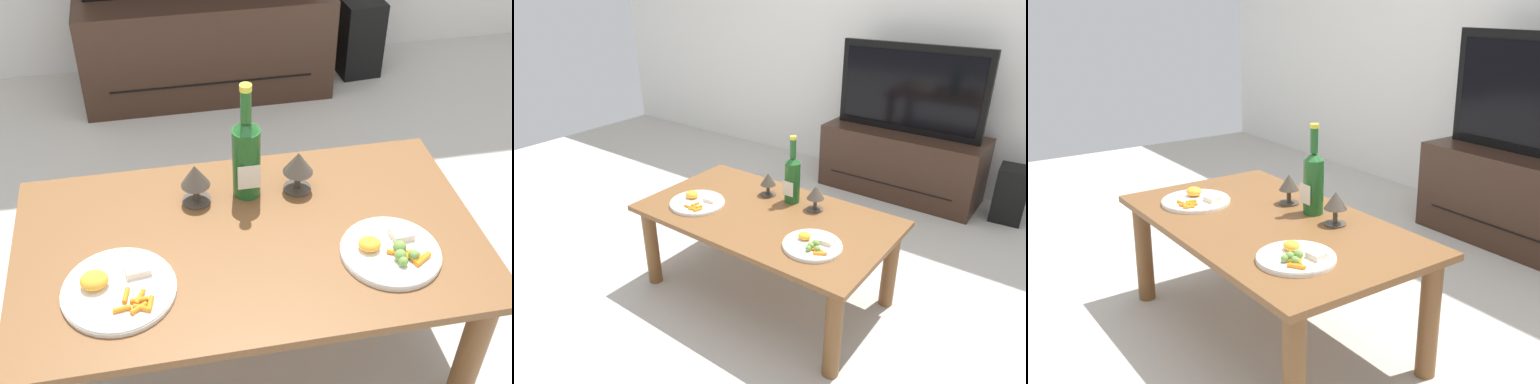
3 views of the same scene
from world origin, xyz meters
TOP-DOWN VIEW (x-y plane):
  - ground_plane at (0.00, 0.00)m, footprint 6.40×6.40m
  - back_wall at (0.00, 1.88)m, footprint 6.40×0.10m
  - dining_table at (0.00, 0.00)m, footprint 1.20×0.69m
  - tv_stand at (0.07, 1.56)m, footprint 1.13×0.45m
  - tv_screen at (0.07, 1.56)m, footprint 1.04×0.05m
  - floor_speaker at (0.83, 1.58)m, footprint 0.21×0.21m
  - wine_bottle at (0.03, 0.18)m, footprint 0.08×0.08m
  - goblet_left at (-0.12, 0.17)m, footprint 0.08×0.08m
  - goblet_right at (0.17, 0.17)m, footprint 0.08×0.08m
  - dinner_plate_left at (-0.34, -0.12)m, footprint 0.27×0.27m
  - dinner_plate_right at (0.33, -0.13)m, footprint 0.25×0.25m

SIDE VIEW (x-z plane):
  - ground_plane at x=0.00m, z-range 0.00..0.00m
  - floor_speaker at x=0.83m, z-range 0.00..0.38m
  - tv_stand at x=0.07m, z-range 0.00..0.48m
  - dining_table at x=0.00m, z-range 0.15..0.61m
  - dinner_plate_left at x=-0.34m, z-range 0.44..0.49m
  - dinner_plate_right at x=0.33m, z-range 0.45..0.49m
  - goblet_left at x=-0.12m, z-range 0.48..0.60m
  - goblet_right at x=0.17m, z-range 0.48..0.60m
  - wine_bottle at x=0.03m, z-range 0.42..0.76m
  - tv_screen at x=0.07m, z-range 0.48..1.09m
  - back_wall at x=0.00m, z-range 0.00..2.60m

